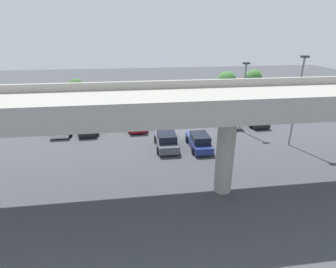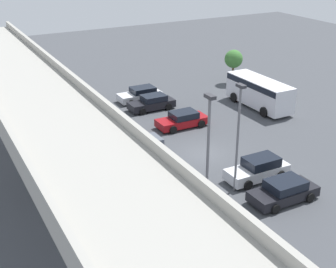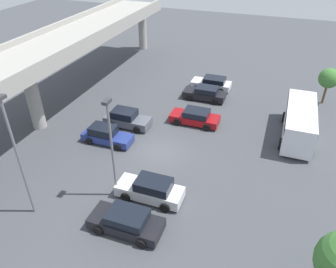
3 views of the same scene
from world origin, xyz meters
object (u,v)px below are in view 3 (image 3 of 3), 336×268
Objects in this scene: parked_car_2 at (106,135)px; parked_car_3 at (127,119)px; lamp_post_mid_lot at (16,151)px; parked_car_5 at (205,93)px; parked_car_0 at (126,221)px; parked_car_6 at (212,83)px; parked_car_4 at (195,117)px; shuttle_bus at (300,120)px; parked_car_1 at (151,189)px; lamp_post_near_aisle at (111,143)px; tree_front_right at (329,78)px.

parked_car_2 is 1.02× the size of parked_car_3.
parked_car_2 is at bearing -3.36° from lamp_post_mid_lot.
parked_car_0 is at bearing 89.89° from parked_car_5.
parked_car_2 is 15.43m from parked_car_6.
parked_car_5 is 0.53× the size of lamp_post_mid_lot.
parked_car_0 reaches higher than parked_car_5.
parked_car_4 is 9.51m from shuttle_bus.
parked_car_6 is (19.37, 0.23, -0.09)m from parked_car_1.
parked_car_2 is at bearing 34.74° from lamp_post_near_aisle.
shuttle_bus is 2.01× the size of tree_front_right.
lamp_post_near_aisle is at bearing 82.94° from parked_car_5.
parked_car_5 is at bearing -7.06° from lamp_post_near_aisle.
shuttle_bus is (-4.51, -9.83, 1.03)m from parked_car_5.
parked_car_5 is 21.88m from lamp_post_mid_lot.
tree_front_right is at bearing 162.70° from shuttle_bus.
lamp_post_near_aisle is 1.94× the size of tree_front_right.
parked_car_2 is (5.25, 6.45, -0.07)m from parked_car_1.
tree_front_right is at bearing -118.13° from parked_car_0.
parked_car_1 is (3.17, -0.36, 0.08)m from parked_car_0.
parked_car_5 is (8.05, -5.65, -0.06)m from parked_car_3.
parked_car_6 is (14.12, -6.22, -0.02)m from parked_car_2.
parked_car_3 is at bearing -54.61° from parked_car_1.
tree_front_right is (7.99, -2.49, 1.15)m from shuttle_bus.
tree_front_right is (19.95, -11.99, 2.09)m from parked_car_1.
lamp_post_mid_lot is (-20.38, 6.66, 4.35)m from parked_car_5.
shuttle_bus is 0.91× the size of lamp_post_mid_lot.
parked_car_4 is (5.82, -6.55, -0.02)m from parked_car_2.
lamp_post_mid_lot is (-23.29, 6.76, 4.35)m from parked_car_6.
parked_car_1 is 10.32m from parked_car_3.
parked_car_1 is 4.48m from lamp_post_near_aisle.
tree_front_right reaches higher than parked_car_2.
shuttle_bus is at bearing 12.87° from parked_car_3.
parked_car_1 is at bearing -96.50° from parked_car_0.
shuttle_bus is (15.12, -9.87, 1.02)m from parked_car_0.
parked_car_4 is at bearing -25.29° from lamp_post_mid_lot.
lamp_post_near_aisle is (-5.80, -4.02, 3.80)m from parked_car_2.
parked_car_3 is 0.97× the size of parked_car_6.
parked_car_3 is 15.91m from shuttle_bus.
tree_front_right is at bearing 32.68° from parked_car_3.
parked_car_5 reaches higher than parked_car_4.
parked_car_2 is 0.57× the size of shuttle_bus.
parked_car_0 is at bearing 88.17° from parked_car_4.
parked_car_4 is at bearing -90.48° from parked_car_1.
lamp_post_near_aisle is at bearing -53.51° from lamp_post_mid_lot.
lamp_post_near_aisle reaches higher than parked_car_4.
lamp_post_mid_lot is (-14.99, 7.08, 4.36)m from parked_car_4.
parked_car_4 is 8.31m from parked_car_6.
parked_car_5 is at bearing 61.35° from parked_car_2.
parked_car_1 is at bearing -60.74° from lamp_post_mid_lot.
lamp_post_near_aisle is at bearing -43.68° from shuttle_bus.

